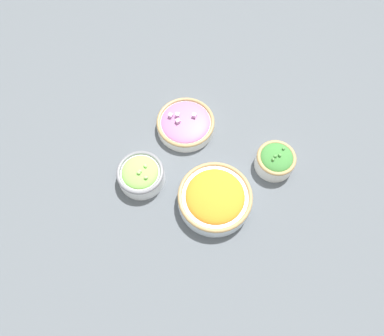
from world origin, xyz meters
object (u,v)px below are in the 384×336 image
at_px(bowl_lettuce, 141,174).
at_px(bowl_broccoli, 276,160).
at_px(bowl_red_onion, 186,123).
at_px(bowl_carrots, 215,198).

bearing_deg(bowl_lettuce, bowl_broccoli, -137.55).
height_order(bowl_red_onion, bowl_carrots, bowl_carrots).
relative_size(bowl_carrots, bowl_broccoli, 1.81).
height_order(bowl_lettuce, bowl_broccoli, bowl_broccoli).
relative_size(bowl_carrots, bowl_lettuce, 1.53).
bearing_deg(bowl_lettuce, bowl_carrots, -163.08).
xyz_separation_m(bowl_lettuce, bowl_broccoli, (-0.29, -0.26, 0.00)).
xyz_separation_m(bowl_red_onion, bowl_broccoli, (-0.29, -0.05, 0.01)).
distance_m(bowl_red_onion, bowl_carrots, 0.26).
distance_m(bowl_red_onion, bowl_lettuce, 0.21).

